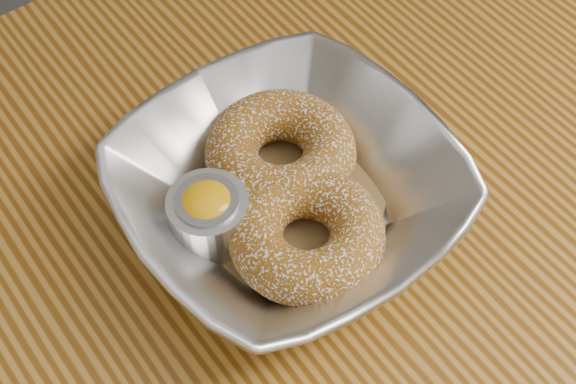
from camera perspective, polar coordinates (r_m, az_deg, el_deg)
table at (r=0.69m, az=4.06°, el=-9.06°), size 1.20×0.80×0.75m
serving_bowl at (r=0.59m, az=-0.00°, el=0.00°), size 0.25×0.25×0.06m
parchment at (r=0.61m, az=-0.00°, el=-1.13°), size 0.20×0.20×0.00m
donut_back at (r=0.62m, az=-0.52°, el=2.83°), size 0.15×0.15×0.04m
donut_front at (r=0.57m, az=1.32°, el=-3.01°), size 0.12×0.12×0.04m
ramekin at (r=0.58m, az=-5.67°, el=-1.65°), size 0.06×0.06×0.05m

